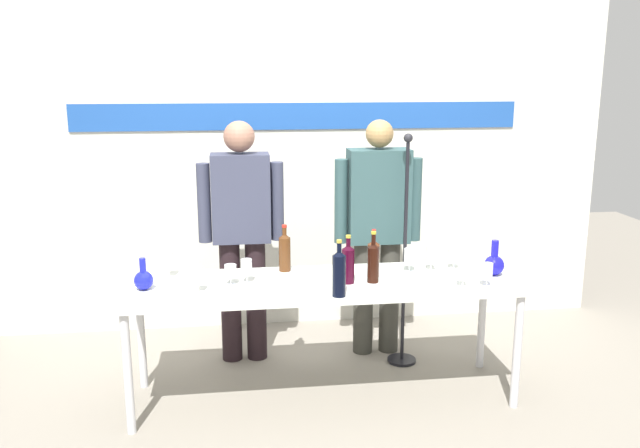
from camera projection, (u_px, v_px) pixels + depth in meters
ground_plane at (323, 396)px, 4.14m from camera, size 10.00×10.00×0.00m
back_wall at (300, 136)px, 5.10m from camera, size 4.85×0.11×3.00m
display_table at (323, 290)px, 3.99m from camera, size 2.38×0.67×0.76m
decanter_blue_left at (144, 279)px, 3.80m from camera, size 0.11×0.11×0.19m
decanter_blue_right at (494, 264)px, 4.07m from camera, size 0.13×0.13×0.22m
presenter_left at (242, 228)px, 4.49m from camera, size 0.58×0.22×1.67m
presenter_right at (378, 223)px, 4.61m from camera, size 0.61×0.22×1.67m
wine_bottle_0 at (373, 257)px, 4.05m from camera, size 0.07×0.07×0.30m
wine_bottle_1 at (339, 272)px, 3.68m from camera, size 0.08×0.08×0.33m
wine_bottle_2 at (285, 251)px, 4.15m from camera, size 0.07×0.07×0.30m
wine_bottle_3 at (373, 261)px, 3.93m from camera, size 0.07×0.07×0.31m
wine_bottle_4 at (348, 263)px, 3.91m from camera, size 0.08×0.08×0.29m
wine_glass_left_0 at (230, 271)px, 3.88m from camera, size 0.07×0.07×0.12m
wine_glass_left_1 at (198, 274)px, 3.74m from camera, size 0.06×0.06×0.16m
wine_glass_left_2 at (246, 266)px, 3.92m from camera, size 0.07×0.07×0.15m
wine_glass_left_3 at (168, 259)px, 4.02m from camera, size 0.07×0.07×0.16m
wine_glass_right_0 at (432, 253)px, 4.16m from camera, size 0.06×0.06×0.16m
wine_glass_right_1 at (410, 256)px, 4.14m from camera, size 0.07×0.07×0.15m
wine_glass_right_2 at (487, 270)px, 3.85m from camera, size 0.06×0.06×0.14m
wine_glass_right_3 at (463, 271)px, 3.85m from camera, size 0.06×0.06×0.14m
wine_glass_right_4 at (454, 255)px, 4.20m from camera, size 0.07×0.07×0.13m
microphone_stand at (404, 288)px, 4.52m from camera, size 0.20×0.20×1.60m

